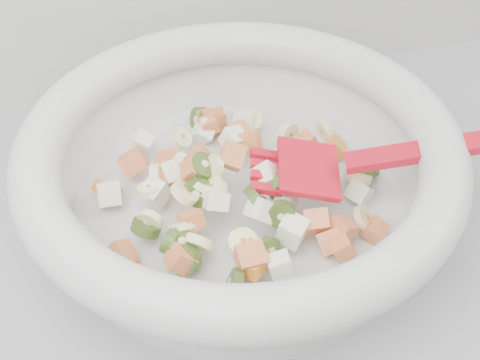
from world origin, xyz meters
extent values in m
cylinder|color=silver|center=(-0.03, 1.50, 0.91)|extent=(0.33, 0.33, 0.02)
torus|color=silver|center=(-0.03, 1.50, 0.99)|extent=(0.40, 0.40, 0.05)
cylinder|color=beige|center=(-0.08, 1.49, 0.96)|extent=(0.03, 0.03, 0.03)
cylinder|color=beige|center=(-0.08, 1.44, 0.94)|extent=(0.03, 0.02, 0.03)
cylinder|color=beige|center=(-0.06, 1.59, 0.94)|extent=(0.03, 0.02, 0.03)
cylinder|color=beige|center=(0.01, 1.61, 0.93)|extent=(0.03, 0.02, 0.03)
cylinder|color=beige|center=(0.06, 1.52, 0.94)|extent=(0.03, 0.03, 0.03)
cylinder|color=beige|center=(0.06, 1.52, 0.94)|extent=(0.03, 0.03, 0.03)
cylinder|color=beige|center=(-0.06, 1.49, 0.96)|extent=(0.03, 0.03, 0.02)
cylinder|color=beige|center=(-0.10, 1.53, 0.95)|extent=(0.02, 0.04, 0.04)
cylinder|color=beige|center=(0.01, 1.60, 0.94)|extent=(0.03, 0.03, 0.02)
cylinder|color=beige|center=(0.09, 1.49, 0.94)|extent=(0.03, 0.03, 0.03)
cylinder|color=beige|center=(0.09, 1.57, 0.93)|extent=(0.01, 0.04, 0.04)
cylinder|color=beige|center=(-0.05, 1.43, 0.95)|extent=(0.04, 0.04, 0.02)
cylinder|color=beige|center=(-0.09, 1.46, 0.95)|extent=(0.03, 0.03, 0.03)
cylinder|color=beige|center=(-0.12, 1.48, 0.94)|extent=(0.03, 0.02, 0.03)
cylinder|color=beige|center=(0.04, 1.49, 0.95)|extent=(0.03, 0.02, 0.03)
cylinder|color=beige|center=(-0.05, 1.51, 0.97)|extent=(0.02, 0.03, 0.03)
cylinder|color=beige|center=(0.07, 1.44, 0.93)|extent=(0.03, 0.03, 0.03)
cylinder|color=beige|center=(-0.11, 1.51, 0.95)|extent=(0.02, 0.02, 0.01)
cylinder|color=beige|center=(0.04, 1.57, 0.94)|extent=(0.03, 0.02, 0.03)
cylinder|color=beige|center=(-0.06, 1.49, 0.96)|extent=(0.03, 0.03, 0.02)
cube|color=#D56143|center=(-0.09, 1.54, 0.95)|extent=(0.03, 0.04, 0.03)
cube|color=#D56143|center=(-0.08, 1.46, 0.95)|extent=(0.02, 0.03, 0.02)
cube|color=#D56143|center=(0.03, 1.42, 0.93)|extent=(0.03, 0.03, 0.03)
cube|color=#D56143|center=(-0.12, 1.57, 0.94)|extent=(0.03, 0.03, 0.04)
cube|color=#D56143|center=(0.06, 1.55, 0.94)|extent=(0.03, 0.02, 0.03)
cube|color=#D56143|center=(-0.03, 1.51, 0.97)|extent=(0.03, 0.03, 0.03)
cube|color=#D56143|center=(-0.03, 1.62, 0.93)|extent=(0.03, 0.03, 0.03)
cube|color=#D56143|center=(-0.04, 1.42, 0.94)|extent=(0.03, 0.03, 0.02)
cube|color=#D56143|center=(-0.07, 1.51, 0.96)|extent=(0.03, 0.02, 0.03)
cube|color=#D56143|center=(-0.03, 1.60, 0.94)|extent=(0.02, 0.02, 0.02)
cube|color=#D56143|center=(0.04, 1.41, 0.94)|extent=(0.02, 0.02, 0.02)
cube|color=#D56143|center=(-0.02, 1.62, 0.93)|extent=(0.03, 0.03, 0.03)
cube|color=#D56143|center=(0.00, 1.55, 0.95)|extent=(0.02, 0.03, 0.03)
cube|color=#D56143|center=(0.08, 1.42, 0.93)|extent=(0.03, 0.03, 0.03)
cube|color=#D56143|center=(0.00, 1.58, 0.94)|extent=(0.02, 0.02, 0.02)
cube|color=#D56143|center=(-0.15, 1.46, 0.93)|extent=(0.03, 0.03, 0.03)
cube|color=#D56143|center=(-0.04, 1.41, 0.94)|extent=(0.02, 0.03, 0.03)
cube|color=#D56143|center=(0.04, 1.43, 0.94)|extent=(0.03, 0.03, 0.03)
cube|color=#D56143|center=(-0.10, 1.53, 0.94)|extent=(0.03, 0.03, 0.03)
cube|color=#D56143|center=(-0.10, 1.43, 0.94)|extent=(0.03, 0.02, 0.03)
cube|color=#D56143|center=(-0.06, 1.53, 0.96)|extent=(0.03, 0.03, 0.03)
cube|color=#D56143|center=(0.03, 1.44, 0.94)|extent=(0.03, 0.03, 0.03)
cube|color=#D56143|center=(-0.09, 1.54, 0.95)|extent=(0.03, 0.03, 0.03)
cylinder|color=olive|center=(-0.10, 1.43, 0.94)|extent=(0.03, 0.04, 0.04)
cylinder|color=olive|center=(0.04, 1.49, 0.95)|extent=(0.03, 0.03, 0.02)
cylinder|color=olive|center=(0.10, 1.50, 0.93)|extent=(0.04, 0.04, 0.02)
cylinder|color=olive|center=(-0.12, 1.48, 0.94)|extent=(0.04, 0.04, 0.02)
cylinder|color=olive|center=(0.00, 1.47, 0.96)|extent=(0.03, 0.02, 0.03)
cylinder|color=olive|center=(-0.10, 1.45, 0.94)|extent=(0.03, 0.03, 0.03)
cylinder|color=olive|center=(-0.06, 1.40, 0.93)|extent=(0.03, 0.03, 0.04)
cylinder|color=olive|center=(-0.07, 1.49, 0.95)|extent=(0.04, 0.03, 0.04)
cylinder|color=olive|center=(-0.06, 1.51, 0.97)|extent=(0.04, 0.04, 0.03)
cylinder|color=olive|center=(-0.04, 1.63, 0.93)|extent=(0.03, 0.04, 0.04)
cylinder|color=olive|center=(-0.01, 1.45, 0.95)|extent=(0.04, 0.02, 0.03)
cylinder|color=olive|center=(-0.10, 1.45, 0.94)|extent=(0.03, 0.03, 0.03)
cylinder|color=olive|center=(-0.02, 1.47, 0.96)|extent=(0.03, 0.04, 0.04)
cylinder|color=olive|center=(-0.02, 1.42, 0.94)|extent=(0.03, 0.02, 0.03)
cube|color=white|center=(0.04, 1.53, 0.94)|extent=(0.02, 0.03, 0.03)
cube|color=white|center=(-0.02, 1.56, 0.95)|extent=(0.03, 0.03, 0.03)
cube|color=white|center=(-0.08, 1.53, 0.95)|extent=(0.03, 0.03, 0.03)
cube|color=white|center=(-0.02, 1.40, 0.94)|extent=(0.03, 0.02, 0.03)
cube|color=white|center=(-0.10, 1.51, 0.94)|extent=(0.03, 0.03, 0.03)
cube|color=white|center=(-0.15, 1.53, 0.93)|extent=(0.02, 0.03, 0.03)
cube|color=white|center=(0.08, 1.47, 0.93)|extent=(0.03, 0.03, 0.03)
cube|color=white|center=(-0.10, 1.60, 0.94)|extent=(0.03, 0.03, 0.02)
cube|color=white|center=(0.00, 1.59, 0.94)|extent=(0.03, 0.03, 0.03)
cube|color=white|center=(-0.06, 1.47, 0.96)|extent=(0.02, 0.03, 0.03)
cube|color=white|center=(-0.06, 1.39, 0.93)|extent=(0.03, 0.03, 0.03)
cube|color=white|center=(-0.04, 1.60, 0.93)|extent=(0.03, 0.03, 0.03)
cube|color=white|center=(0.03, 1.48, 0.95)|extent=(0.03, 0.03, 0.03)
cube|color=white|center=(0.00, 1.43, 0.94)|extent=(0.03, 0.03, 0.03)
cube|color=white|center=(-0.01, 1.49, 0.96)|extent=(0.03, 0.03, 0.03)
cube|color=white|center=(-0.08, 1.54, 0.95)|extent=(0.03, 0.03, 0.02)
cube|color=white|center=(0.01, 1.46, 0.95)|extent=(0.03, 0.03, 0.02)
cube|color=white|center=(-0.02, 1.45, 0.96)|extent=(0.03, 0.03, 0.03)
cube|color=yellow|center=(0.09, 1.54, 0.93)|extent=(0.03, 0.03, 0.02)
cube|color=yellow|center=(-0.15, 1.54, 0.94)|extent=(0.03, 0.02, 0.03)
cube|color=yellow|center=(-0.04, 1.41, 0.94)|extent=(0.03, 0.03, 0.02)
cube|color=red|center=(0.03, 1.48, 0.97)|extent=(0.07, 0.08, 0.02)
cube|color=red|center=(0.00, 1.51, 0.97)|extent=(0.03, 0.02, 0.01)
cube|color=red|center=(0.00, 1.50, 0.97)|extent=(0.03, 0.02, 0.01)
cube|color=red|center=(-0.01, 1.48, 0.97)|extent=(0.03, 0.02, 0.01)
cube|color=red|center=(-0.01, 1.47, 0.97)|extent=(0.03, 0.02, 0.01)
cube|color=red|center=(0.16, 1.44, 1.00)|extent=(0.20, 0.08, 0.05)
camera|label=1|loc=(-0.15, 1.06, 1.37)|focal=50.00mm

